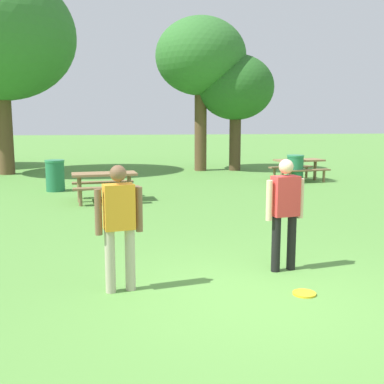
% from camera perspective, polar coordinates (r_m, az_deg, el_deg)
% --- Properties ---
extents(ground_plane, '(120.00, 120.00, 0.00)m').
position_cam_1_polar(ground_plane, '(6.04, 8.54, -12.65)').
color(ground_plane, '#568E3D').
extents(person_thrower, '(0.60, 0.30, 1.64)m').
position_cam_1_polar(person_thrower, '(6.89, 11.24, -1.86)').
color(person_thrower, black).
rests_on(person_thrower, ground).
extents(person_catcher, '(0.60, 0.30, 1.64)m').
position_cam_1_polar(person_catcher, '(6.01, -8.85, -3.37)').
color(person_catcher, '#B7AD93').
rests_on(person_catcher, ground).
extents(frisbee, '(0.30, 0.30, 0.03)m').
position_cam_1_polar(frisbee, '(6.25, 13.51, -11.92)').
color(frisbee, yellow).
rests_on(frisbee, ground).
extents(picnic_table_near, '(1.86, 1.62, 0.77)m').
position_cam_1_polar(picnic_table_near, '(12.81, -10.61, 1.39)').
color(picnic_table_near, olive).
rests_on(picnic_table_near, ground).
extents(picnic_table_far, '(1.91, 1.67, 0.77)m').
position_cam_1_polar(picnic_table_far, '(17.16, 12.89, 3.20)').
color(picnic_table_far, olive).
rests_on(picnic_table_far, ground).
extents(trash_can_beside_table, '(0.59, 0.59, 0.96)m').
position_cam_1_polar(trash_can_beside_table, '(14.96, -16.33, 1.94)').
color(trash_can_beside_table, '#237047').
rests_on(trash_can_beside_table, ground).
extents(trash_can_further_along, '(0.59, 0.59, 0.96)m').
position_cam_1_polar(trash_can_further_along, '(16.69, 12.44, 2.78)').
color(trash_can_further_along, '#237047').
rests_on(trash_can_further_along, ground).
extents(tree_far_right, '(3.77, 3.77, 6.37)m').
position_cam_1_polar(tree_far_right, '(20.20, 1.07, 16.02)').
color(tree_far_right, brown).
rests_on(tree_far_right, ground).
extents(tree_slender_mid, '(3.21, 3.21, 4.87)m').
position_cam_1_polar(tree_slender_mid, '(20.24, 5.35, 12.45)').
color(tree_slender_mid, '#4C3823').
rests_on(tree_slender_mid, ground).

